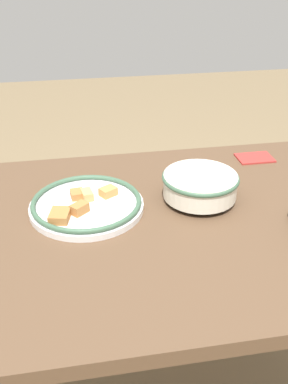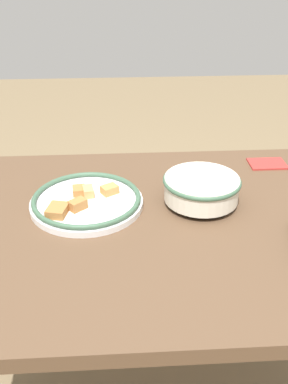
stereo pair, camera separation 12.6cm
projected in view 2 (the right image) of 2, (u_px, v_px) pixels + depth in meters
name	position (u px, v px, depth m)	size (l,w,h in m)	color
dining_table	(170.00, 245.00, 1.25)	(1.23, 0.88, 0.70)	brown
noodle_bowl	(201.00, 188.00, 1.26)	(0.22, 0.22, 0.08)	silver
food_plate	(86.00, 201.00, 1.27)	(0.32, 0.32, 0.05)	white
folded_napkin	(267.00, 164.00, 1.51)	(0.12, 0.09, 0.01)	#B2332D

